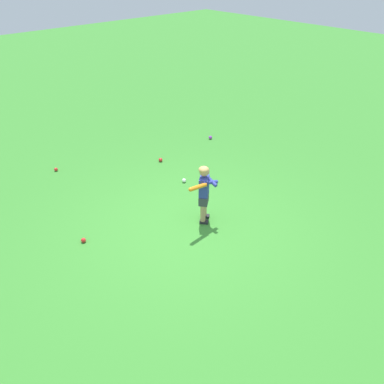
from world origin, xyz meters
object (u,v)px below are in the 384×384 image
(play_ball_behind_batter, at_px, (56,169))
(play_ball_center_lawn, at_px, (210,137))
(play_ball_far_left, at_px, (83,240))
(play_ball_near_batter, at_px, (161,160))
(play_ball_midfield, at_px, (184,180))
(child_batter, at_px, (204,190))

(play_ball_behind_batter, bearing_deg, play_ball_center_lawn, -16.88)
(play_ball_behind_batter, distance_m, play_ball_far_left, 2.65)
(play_ball_near_batter, relative_size, play_ball_far_left, 1.08)
(play_ball_midfield, relative_size, play_ball_near_batter, 0.98)
(play_ball_center_lawn, bearing_deg, play_ball_midfield, -149.14)
(play_ball_midfield, bearing_deg, play_ball_far_left, -172.90)
(play_ball_midfield, height_order, play_ball_near_batter, play_ball_near_batter)
(play_ball_midfield, relative_size, play_ball_far_left, 1.06)
(play_ball_center_lawn, height_order, play_ball_far_left, play_ball_center_lawn)
(play_ball_midfield, xyz_separation_m, play_ball_near_batter, (0.21, 1.04, 0.00))
(play_ball_midfield, height_order, play_ball_center_lawn, play_ball_center_lawn)
(play_ball_center_lawn, relative_size, play_ball_near_batter, 1.01)
(play_ball_behind_batter, relative_size, play_ball_near_batter, 0.89)
(play_ball_near_batter, height_order, play_ball_far_left, play_ball_near_batter)
(play_ball_behind_batter, bearing_deg, play_ball_midfield, -52.17)
(play_ball_center_lawn, xyz_separation_m, play_ball_far_left, (-4.38, -1.44, -0.00))
(play_ball_behind_batter, bearing_deg, play_ball_near_batter, -31.59)
(play_ball_center_lawn, distance_m, play_ball_far_left, 4.61)
(play_ball_far_left, bearing_deg, child_batter, -25.98)
(play_ball_center_lawn, bearing_deg, play_ball_behind_batter, 163.12)
(child_batter, distance_m, play_ball_midfield, 1.49)
(child_batter, height_order, play_ball_center_lawn, child_batter)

